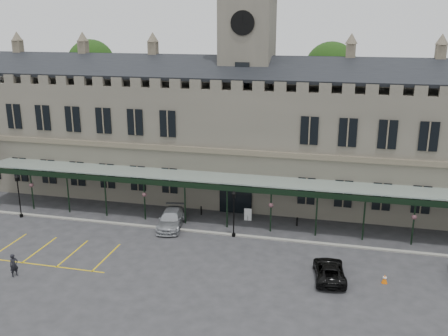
% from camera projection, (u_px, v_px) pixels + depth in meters
% --- Properties ---
extents(ground, '(140.00, 140.00, 0.00)m').
position_uv_depth(ground, '(206.00, 262.00, 39.03)').
color(ground, '#2C2C2F').
extents(station_building, '(60.00, 10.36, 17.30)m').
position_uv_depth(station_building, '(246.00, 138.00, 52.05)').
color(station_building, '#5C574D').
rests_on(station_building, ground).
extents(clock_tower, '(5.60, 5.60, 24.80)m').
position_uv_depth(clock_tower, '(247.00, 73.00, 50.25)').
color(clock_tower, '#5C574D').
rests_on(clock_tower, ground).
extents(canopy, '(50.00, 4.10, 4.30)m').
position_uv_depth(canopy, '(228.00, 201.00, 45.32)').
color(canopy, '#8C9E93').
rests_on(canopy, ground).
extents(kerb, '(60.00, 0.40, 0.12)m').
position_uv_depth(kerb, '(223.00, 234.00, 44.15)').
color(kerb, gray).
rests_on(kerb, ground).
extents(parking_markings, '(16.00, 6.00, 0.01)m').
position_uv_depth(parking_markings, '(36.00, 252.00, 40.77)').
color(parking_markings, gold).
rests_on(parking_markings, ground).
extents(tree_behind_left, '(6.00, 6.00, 16.00)m').
position_uv_depth(tree_behind_left, '(91.00, 65.00, 63.67)').
color(tree_behind_left, '#332314').
rests_on(tree_behind_left, ground).
extents(tree_behind_mid, '(6.00, 6.00, 16.00)m').
position_uv_depth(tree_behind_mid, '(331.00, 70.00, 56.94)').
color(tree_behind_mid, '#332314').
rests_on(tree_behind_mid, ground).
extents(lamp_post_left, '(0.41, 0.41, 4.29)m').
position_uv_depth(lamp_post_left, '(18.00, 192.00, 47.40)').
color(lamp_post_left, black).
rests_on(lamp_post_left, ground).
extents(lamp_post_mid, '(0.40, 0.40, 4.26)m').
position_uv_depth(lamp_post_mid, '(234.00, 209.00, 43.06)').
color(lamp_post_mid, black).
rests_on(lamp_post_mid, ground).
extents(traffic_cone, '(0.42, 0.42, 0.66)m').
position_uv_depth(traffic_cone, '(385.00, 279.00, 35.88)').
color(traffic_cone, orange).
rests_on(traffic_cone, ground).
extents(sign_board, '(0.70, 0.10, 1.20)m').
position_uv_depth(sign_board, '(248.00, 215.00, 47.12)').
color(sign_board, black).
rests_on(sign_board, ground).
extents(bollard_left, '(0.15, 0.15, 0.86)m').
position_uv_depth(bollard_left, '(201.00, 210.00, 48.58)').
color(bollard_left, black).
rests_on(bollard_left, ground).
extents(bollard_right, '(0.14, 0.14, 0.81)m').
position_uv_depth(bollard_right, '(297.00, 222.00, 45.96)').
color(bollard_right, black).
rests_on(bollard_right, ground).
extents(car_taxi, '(2.90, 5.43, 1.50)m').
position_uv_depth(car_taxi, '(171.00, 219.00, 45.59)').
color(car_taxi, '#9DA0A5').
rests_on(car_taxi, ground).
extents(car_van, '(2.69, 4.83, 1.28)m').
position_uv_depth(car_van, '(329.00, 270.00, 36.44)').
color(car_van, black).
rests_on(car_van, ground).
extents(person_a, '(0.67, 0.76, 1.75)m').
position_uv_depth(person_a, '(14.00, 265.00, 36.72)').
color(person_a, black).
rests_on(person_a, ground).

